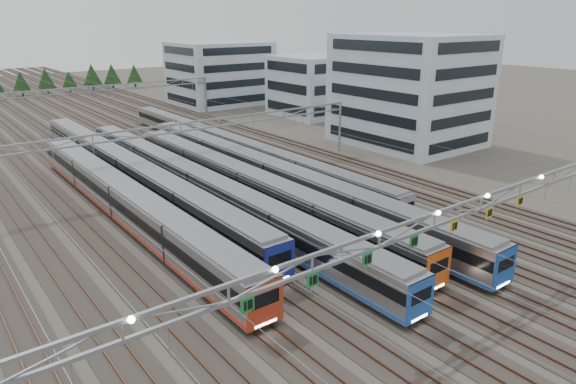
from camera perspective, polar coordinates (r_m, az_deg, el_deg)
ground at (r=40.71m, az=15.05°, el=-12.57°), size 400.00×400.00×0.00m
track_bed at (r=125.22m, az=-23.89°, el=8.39°), size 54.00×260.00×5.42m
train_a at (r=57.42m, az=-17.73°, el=-0.91°), size 3.07×52.89×4.01m
train_b at (r=68.35m, az=-17.27°, el=2.20°), size 2.99×65.09×3.90m
train_c at (r=60.94m, az=-9.86°, el=0.72°), size 2.86×65.15×3.73m
train_d at (r=60.03m, az=-4.45°, el=0.75°), size 2.98×53.98×3.89m
train_e at (r=63.43m, az=-1.66°, el=1.78°), size 2.96×62.29×3.86m
train_f at (r=79.49m, az=-6.12°, el=5.02°), size 2.59×68.81×3.37m
gantry_near at (r=37.49m, az=16.05°, el=-3.35°), size 56.36×0.61×8.08m
gantry_mid at (r=68.30m, az=-11.80°, el=6.28°), size 56.36×0.36×8.00m
gantry_far at (r=110.12m, az=-22.27°, el=9.96°), size 56.36×0.36×8.00m
depot_bldg_south at (r=90.83m, az=13.27°, el=10.97°), size 18.00×22.00×18.22m
depot_bldg_mid at (r=115.46m, az=2.65°, el=11.68°), size 14.00×16.00×12.87m
depot_bldg_north at (r=132.79m, az=-7.55°, el=12.96°), size 22.00×18.00×15.07m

